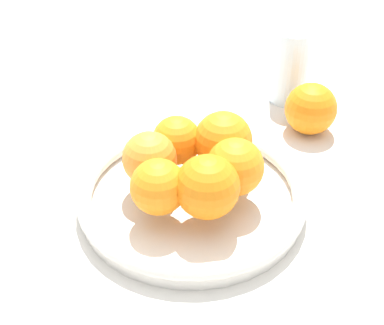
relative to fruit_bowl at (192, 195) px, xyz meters
name	(u,v)px	position (x,y,z in m)	size (l,w,h in m)	color
ground_plane	(192,205)	(0.00, 0.00, -0.02)	(4.00, 4.00, 0.00)	silver
fruit_bowl	(192,195)	(0.00, 0.00, 0.00)	(0.30, 0.30, 0.03)	silver
orange_pile	(196,163)	(0.00, 0.00, 0.05)	(0.19, 0.18, 0.08)	orange
stray_orange	(311,109)	(-0.25, -0.08, 0.02)	(0.08, 0.08, 0.08)	orange
drinking_glass	(291,66)	(-0.27, -0.18, 0.05)	(0.06, 0.06, 0.13)	silver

